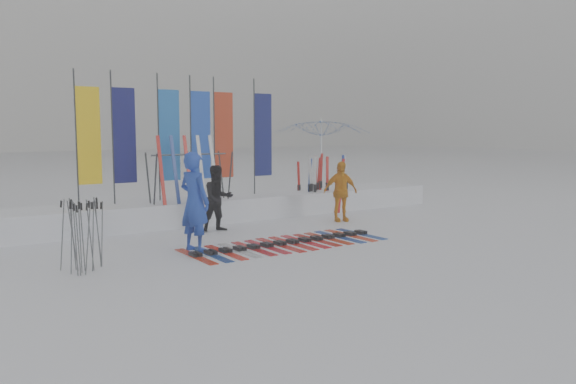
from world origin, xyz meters
TOP-DOWN VIEW (x-y plane):
  - ground at (0.00, 0.00)m, footprint 120.00×120.00m
  - snow_bank at (0.00, 4.60)m, footprint 14.00×1.60m
  - person_blue at (-2.21, 1.32)m, footprint 0.68×0.83m
  - person_black at (-0.82, 3.04)m, footprint 0.78×0.62m
  - person_yellow at (2.50, 2.55)m, footprint 1.00×0.64m
  - tent_canopy at (4.66, 6.16)m, footprint 3.96×4.00m
  - ski_row at (-0.36, 0.83)m, footprint 4.30×1.70m
  - pole_cluster at (-4.45, 0.90)m, footprint 0.74×0.74m
  - feather_flags at (-0.95, 4.84)m, footprint 5.35×0.13m
  - ski_rack at (-1.00, 4.20)m, footprint 2.04×0.80m
  - upright_skis at (3.26, 4.29)m, footprint 1.38×1.13m

SIDE VIEW (x-z plane):
  - ground at x=0.00m, z-range 0.00..0.00m
  - ski_row at x=-0.36m, z-range 0.00..0.07m
  - snow_bank at x=0.00m, z-range 0.00..0.60m
  - pole_cluster at x=-4.45m, z-range -0.02..1.23m
  - person_black at x=-0.82m, z-range 0.00..1.56m
  - person_yellow at x=2.50m, z-range 0.00..1.58m
  - upright_skis at x=3.26m, z-range -0.04..1.65m
  - person_blue at x=-2.21m, z-range 0.00..1.96m
  - ski_rack at x=-1.00m, z-range 0.77..2.00m
  - tent_canopy at x=4.66m, z-range 0.00..2.85m
  - feather_flags at x=-0.95m, z-range 0.64..3.84m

